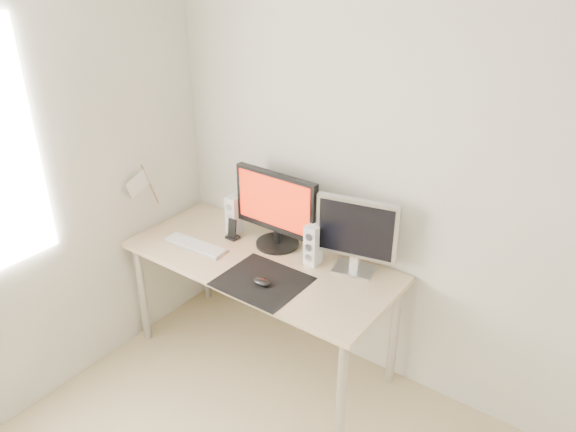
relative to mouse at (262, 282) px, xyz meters
The scene contains 11 objects.
wall_back 1.07m from the mouse, 37.18° to the left, with size 3.50×3.50×0.00m, color white.
mousepad 0.04m from the mouse, 123.69° to the left, with size 0.45×0.40×0.00m, color black.
mouse is the anchor object (origin of this frame).
desk 0.29m from the mouse, 130.48° to the left, with size 1.60×0.70×0.73m.
main_monitor 0.49m from the mouse, 116.44° to the left, with size 0.55×0.26×0.47m.
second_monitor 0.57m from the mouse, 52.01° to the left, with size 0.45×0.20×0.43m.
speaker_left 0.63m from the mouse, 143.91° to the left, with size 0.08×0.09×0.24m.
speaker_right 0.37m from the mouse, 74.72° to the left, with size 0.08×0.09×0.24m.
keyboard 0.58m from the mouse, behind, with size 0.43×0.15×0.02m.
phone_dock 0.55m from the mouse, 147.32° to the left, with size 0.07×0.06×0.13m.
pennant 1.01m from the mouse, behind, with size 0.01×0.23×0.29m.
Camera 1 is at (0.82, -0.75, 2.42)m, focal length 35.00 mm.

